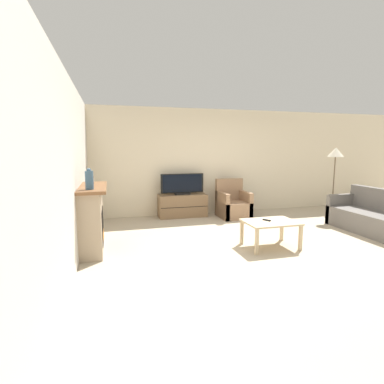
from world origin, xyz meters
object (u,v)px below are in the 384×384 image
object	(u,v)px
tv_stand	(182,205)
floor_lamp	(335,156)
fireplace	(92,217)
couch	(381,220)
mantel_vase_left	(89,180)
tv	(182,185)
coffee_table	(271,225)
armchair	(233,205)
remote	(267,220)
mantel_clock	(92,181)

from	to	relation	value
tv_stand	floor_lamp	xyz separation A→B (m)	(3.50, -1.13, 1.23)
fireplace	floor_lamp	xyz separation A→B (m)	(5.54, 0.83, 0.96)
fireplace	floor_lamp	bearing A→B (deg)	8.56
couch	mantel_vase_left	bearing A→B (deg)	177.97
tv	couch	xyz separation A→B (m)	(3.43, -2.58, -0.51)
tv	coffee_table	distance (m)	2.86
mantel_vase_left	coffee_table	world-z (taller)	mantel_vase_left
mantel_vase_left	tv_stand	xyz separation A→B (m)	(2.03, 2.39, -0.95)
coffee_table	fireplace	bearing A→B (deg)	166.40
mantel_vase_left	tv	size ratio (longest dim) A/B	0.30
mantel_vase_left	armchair	world-z (taller)	mantel_vase_left
mantel_vase_left	remote	bearing A→B (deg)	-4.59
remote	couch	world-z (taller)	couch
remote	armchair	bearing A→B (deg)	56.01
mantel_clock	fireplace	bearing A→B (deg)	-97.04
mantel_clock	tv	world-z (taller)	mantel_clock
mantel_clock	couch	bearing A→B (deg)	-7.93
fireplace	tv_stand	xyz separation A→B (m)	(2.04, 1.97, -0.27)
mantel_clock	coffee_table	world-z (taller)	mantel_clock
fireplace	floor_lamp	distance (m)	5.69
mantel_vase_left	tv_stand	bearing A→B (deg)	49.73
coffee_table	mantel_clock	bearing A→B (deg)	163.75
fireplace	floor_lamp	size ratio (longest dim) A/B	0.82
remote	coffee_table	bearing A→B (deg)	-77.79
tv_stand	remote	bearing A→B (deg)	-71.63
fireplace	coffee_table	distance (m)	3.05
coffee_table	floor_lamp	world-z (taller)	floor_lamp
mantel_clock	remote	size ratio (longest dim) A/B	0.98
remote	couch	distance (m)	2.57
tv	armchair	size ratio (longest dim) A/B	1.15
remote	floor_lamp	bearing A→B (deg)	3.98
armchair	fireplace	bearing A→B (deg)	-153.83
fireplace	remote	bearing A→B (deg)	-12.72
fireplace	coffee_table	xyz separation A→B (m)	(2.96, -0.72, -0.15)
mantel_vase_left	coffee_table	size ratio (longest dim) A/B	0.36
mantel_clock	couch	distance (m)	5.58
fireplace	mantel_clock	size ratio (longest dim) A/B	9.45
mantel_clock	tv	bearing A→B (deg)	41.98
couch	floor_lamp	xyz separation A→B (m)	(0.06, 1.45, 1.22)
mantel_vase_left	couch	bearing A→B (deg)	-2.03
tv_stand	tv	bearing A→B (deg)	-90.00
mantel_vase_left	tv_stand	distance (m)	3.28
coffee_table	couch	bearing A→B (deg)	2.21
armchair	mantel_clock	bearing A→B (deg)	-155.76
floor_lamp	tv	bearing A→B (deg)	162.08
mantel_clock	remote	bearing A→B (deg)	-15.43
tv_stand	tv	world-z (taller)	tv
fireplace	mantel_vase_left	bearing A→B (deg)	-87.75
remote	floor_lamp	xyz separation A→B (m)	(2.63, 1.49, 1.04)
coffee_table	couch	xyz separation A→B (m)	(2.52, 0.10, -0.11)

